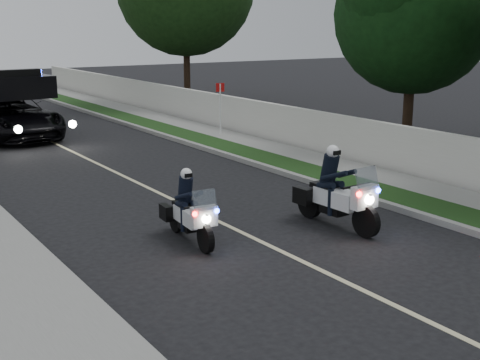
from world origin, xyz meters
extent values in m
plane|color=black|center=(0.00, 0.00, 0.00)|extent=(120.00, 120.00, 0.00)
cube|color=gray|center=(4.10, 10.00, 0.07)|extent=(0.20, 60.00, 0.15)
cube|color=#193814|center=(4.80, 10.00, 0.08)|extent=(1.20, 60.00, 0.16)
cube|color=gray|center=(6.10, 10.00, 0.08)|extent=(1.40, 60.00, 0.16)
cube|color=beige|center=(7.10, 10.00, 0.75)|extent=(0.22, 60.00, 1.50)
cube|color=#BFB78C|center=(0.00, 10.00, 0.00)|extent=(0.12, 50.00, 0.01)
imported|color=black|center=(-1.06, 19.84, 0.00)|extent=(3.29, 6.30, 2.96)
camera|label=1|loc=(-7.43, -6.59, 4.45)|focal=48.39mm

